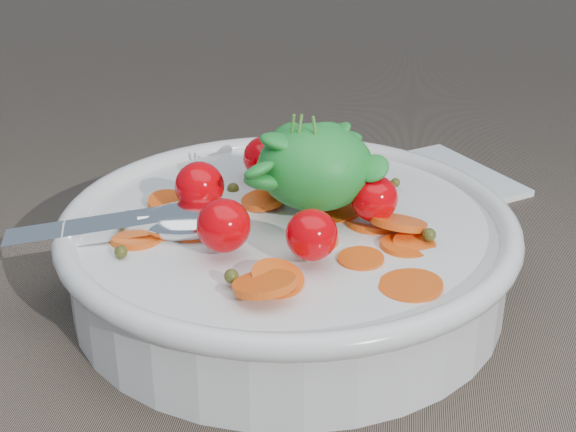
# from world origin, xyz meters

# --- Properties ---
(ground) EXTENTS (6.00, 6.00, 0.00)m
(ground) POSITION_xyz_m (0.00, 0.00, 0.00)
(ground) COLOR #6B5C4C
(ground) RESTS_ON ground
(bowl) EXTENTS (0.33, 0.31, 0.13)m
(bowl) POSITION_xyz_m (-0.02, 0.02, 0.04)
(bowl) COLOR silver
(bowl) RESTS_ON ground
(napkin) EXTENTS (0.20, 0.20, 0.01)m
(napkin) POSITION_xyz_m (0.07, 0.22, 0.00)
(napkin) COLOR white
(napkin) RESTS_ON ground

